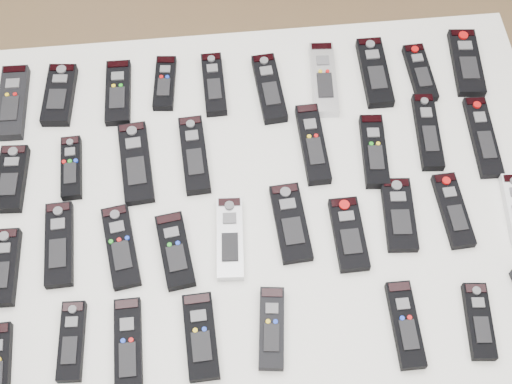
{
  "coord_description": "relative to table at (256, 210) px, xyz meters",
  "views": [
    {
      "loc": [
        -0.16,
        -0.8,
        2.05
      ],
      "look_at": [
        -0.09,
        -0.11,
        0.8
      ],
      "focal_mm": 50.0,
      "sensor_mm": 36.0,
      "label": 1
    }
  ],
  "objects": [
    {
      "name": "ground",
      "position": [
        0.09,
        0.11,
        -0.72
      ],
      "size": [
        4.0,
        4.0,
        0.0
      ],
      "primitive_type": "plane",
      "color": "#99794E",
      "rests_on": "ground"
    },
    {
      "name": "remote_7",
      "position": [
        0.29,
        0.28,
        0.07
      ],
      "size": [
        0.06,
        0.18,
        0.02
      ],
      "primitive_type": "cube",
      "rotation": [
        0.0,
        0.0,
        -0.01
      ],
      "color": "black",
      "rests_on": "table"
    },
    {
      "name": "remote_5",
      "position": [
        0.05,
        0.26,
        0.07
      ],
      "size": [
        0.06,
        0.18,
        0.02
      ],
      "primitive_type": "cube",
      "rotation": [
        0.0,
        0.0,
        0.07
      ],
      "color": "black",
      "rests_on": "table"
    },
    {
      "name": "remote_12",
      "position": [
        -0.24,
        0.1,
        0.07
      ],
      "size": [
        0.07,
        0.19,
        0.02
      ],
      "primitive_type": "cube",
      "rotation": [
        0.0,
        0.0,
        0.08
      ],
      "color": "black",
      "rests_on": "table"
    },
    {
      "name": "remote_4",
      "position": [
        -0.07,
        0.29,
        0.07
      ],
      "size": [
        0.05,
        0.16,
        0.02
      ],
      "primitive_type": "cube",
      "rotation": [
        0.0,
        0.0,
        0.01
      ],
      "color": "black",
      "rests_on": "table"
    },
    {
      "name": "remote_10",
      "position": [
        -0.5,
        0.08,
        0.07
      ],
      "size": [
        0.06,
        0.15,
        0.02
      ],
      "primitive_type": "cube",
      "rotation": [
        0.0,
        0.0,
        -0.06
      ],
      "color": "black",
      "rests_on": "table"
    },
    {
      "name": "remote_17",
      "position": [
        0.49,
        0.09,
        0.07
      ],
      "size": [
        0.05,
        0.2,
        0.02
      ],
      "primitive_type": "cube",
      "rotation": [
        0.0,
        0.0,
        -0.04
      ],
      "color": "black",
      "rests_on": "table"
    },
    {
      "name": "remote_13",
      "position": [
        -0.12,
        0.11,
        0.07
      ],
      "size": [
        0.06,
        0.18,
        0.02
      ],
      "primitive_type": "cube",
      "rotation": [
        0.0,
        0.0,
        0.05
      ],
      "color": "black",
      "rests_on": "table"
    },
    {
      "name": "remote_0",
      "position": [
        -0.51,
        0.28,
        0.07
      ],
      "size": [
        0.06,
        0.19,
        0.02
      ],
      "primitive_type": "cube",
      "rotation": [
        0.0,
        0.0,
        -0.03
      ],
      "color": "black",
      "rests_on": "table"
    },
    {
      "name": "remote_20",
      "position": [
        -0.27,
        -0.09,
        0.07
      ],
      "size": [
        0.08,
        0.18,
        0.02
      ],
      "primitive_type": "cube",
      "rotation": [
        0.0,
        0.0,
        0.14
      ],
      "color": "black",
      "rests_on": "table"
    },
    {
      "name": "remote_21",
      "position": [
        -0.17,
        -0.11,
        0.07
      ],
      "size": [
        0.07,
        0.16,
        0.02
      ],
      "primitive_type": "cube",
      "rotation": [
        0.0,
        0.0,
        0.13
      ],
      "color": "black",
      "rests_on": "table"
    },
    {
      "name": "remote_11",
      "position": [
        -0.37,
        0.1,
        0.07
      ],
      "size": [
        0.04,
        0.14,
        0.02
      ],
      "primitive_type": "cube",
      "rotation": [
        0.0,
        0.0,
        0.03
      ],
      "color": "black",
      "rests_on": "table"
    },
    {
      "name": "remote_33",
      "position": [
        0.25,
        -0.3,
        0.07
      ],
      "size": [
        0.05,
        0.16,
        0.02
      ],
      "primitive_type": "cube",
      "rotation": [
        0.0,
        0.0,
        -0.0
      ],
      "color": "black",
      "rests_on": "table"
    },
    {
      "name": "remote_1",
      "position": [
        -0.41,
        0.29,
        0.07
      ],
      "size": [
        0.08,
        0.16,
        0.02
      ],
      "primitive_type": "cube",
      "rotation": [
        0.0,
        0.0,
        -0.1
      ],
      "color": "black",
      "rests_on": "table"
    },
    {
      "name": "remote_29",
      "position": [
        -0.36,
        -0.27,
        0.07
      ],
      "size": [
        0.05,
        0.15,
        0.02
      ],
      "primitive_type": "cube",
      "rotation": [
        0.0,
        0.0,
        -0.05
      ],
      "color": "black",
      "rests_on": "table"
    },
    {
      "name": "table",
      "position": [
        0.0,
        0.0,
        0.0
      ],
      "size": [
        1.25,
        0.88,
        0.78
      ],
      "color": "white",
      "rests_on": "ground"
    },
    {
      "name": "remote_25",
      "position": [
        0.28,
        -0.07,
        0.07
      ],
      "size": [
        0.07,
        0.16,
        0.02
      ],
      "primitive_type": "cube",
      "rotation": [
        0.0,
        0.0,
        -0.08
      ],
      "color": "black",
      "rests_on": "table"
    },
    {
      "name": "remote_8",
      "position": [
        0.4,
        0.27,
        0.07
      ],
      "size": [
        0.05,
        0.15,
        0.02
      ],
      "primitive_type": "cube",
      "rotation": [
        0.0,
        0.0,
        0.04
      ],
      "color": "black",
      "rests_on": "table"
    },
    {
      "name": "remote_2",
      "position": [
        -0.28,
        0.28,
        0.07
      ],
      "size": [
        0.06,
        0.17,
        0.02
      ],
      "primitive_type": "cube",
      "rotation": [
        0.0,
        0.0,
        -0.02
      ],
      "color": "black",
      "rests_on": "table"
    },
    {
      "name": "remote_34",
      "position": [
        0.38,
        -0.31,
        0.07
      ],
      "size": [
        0.06,
        0.15,
        0.02
      ],
      "primitive_type": "cube",
      "rotation": [
        0.0,
        0.0,
        -0.1
      ],
      "color": "black",
      "rests_on": "table"
    },
    {
      "name": "remote_16",
      "position": [
        0.38,
        0.12,
        0.07
      ],
      "size": [
        0.06,
        0.19,
        0.02
      ],
      "primitive_type": "cube",
      "rotation": [
        0.0,
        0.0,
        -0.08
      ],
      "color": "black",
      "rests_on": "table"
    },
    {
      "name": "remote_22",
      "position": [
        -0.06,
        -0.09,
        0.07
      ],
      "size": [
        0.06,
        0.18,
        0.02
      ],
      "primitive_type": "cube",
      "rotation": [
        0.0,
        0.0,
        -0.07
      ],
      "color": "#B7B7BC",
      "rests_on": "table"
    },
    {
      "name": "remote_14",
      "position": [
        0.13,
        0.11,
        0.07
      ],
      "size": [
        0.05,
        0.19,
        0.02
      ],
      "primitive_type": "cube",
      "rotation": [
        0.0,
        0.0,
        0.02
      ],
      "color": "black",
      "rests_on": "table"
    },
    {
      "name": "remote_15",
      "position": [
        0.26,
        0.08,
        0.07
      ],
      "size": [
        0.06,
        0.17,
        0.02
      ],
      "primitive_type": "cube",
      "rotation": [
        0.0,
        0.0,
        -0.08
      ],
      "color": "black",
      "rests_on": "table"
    },
    {
      "name": "remote_32",
      "position": [
        0.0,
        -0.28,
        0.07
      ],
      "size": [
        0.06,
        0.16,
        0.02
      ],
      "primitive_type": "cube",
      "rotation": [
        0.0,
        0.0,
        -0.12
      ],
      "color": "black",
      "rests_on": "table"
    },
    {
      "name": "remote_30",
      "position": [
        -0.26,
        -0.29,
        0.07
      ],
      "size": [
        0.05,
        0.18,
        0.02
      ],
      "primitive_type": "cube",
      "rotation": [
        0.0,
        0.0,
        0.01
      ],
      "color": "black",
      "rests_on": "table"
    },
    {
      "name": "remote_24",
      "position": [
        0.17,
        -0.11,
        0.07
      ],
      "size": [
        0.06,
        0.15,
        0.02
      ],
      "primitive_type": "cube",
      "rotation": [
        0.0,
        0.0,
        0.01
      ],
      "color": "black",
      "rests_on": "table"
    },
    {
      "name": "remote_23",
      "position": [
        0.06,
        -0.07,
        0.07
      ],
      "size": [
        0.07,
        0.17,
        0.02
      ],
      "primitive_type": "cube",
      "rotation": [
        0.0,
        0.0,
        0.06
      ],
      "color": "black",
      "rests_on": "table"
    },
    {
      "name": "remote_19",
      "position": [
        -0.39,
        -0.07,
        0.07
      ],
      "size": [
        0.06,
        0.18,
        0.02
      ],
      "primitive_type": "cube",
      "rotation": [
        0.0,
        0.0,
        0.03
      ],
      "color": "black",
      "rests_on": "table"
    },
    {
      "name": "remote_26",
      "position": [
        0.39,
        -0.08,
        0.07
      ],
      "size": [
        0.05,
        0.16,
        0.02
      ],
      "primitive_type": "cube",
      "rotation": [
        0.0,
        0.0,
        0.04
      ],
      "color": "black",
      "rests_on": "table"
    },
    {
      "name": "remote_6",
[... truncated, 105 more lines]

